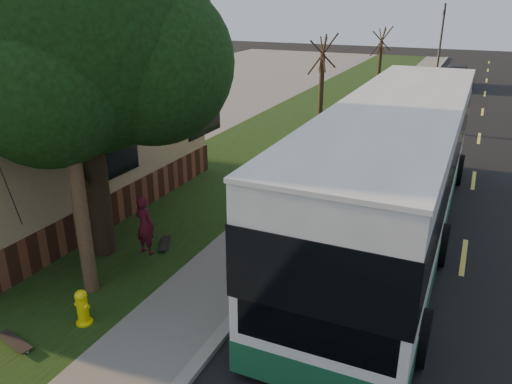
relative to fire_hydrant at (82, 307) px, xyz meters
The scene contains 18 objects.
ground 2.64m from the fire_hydrant, ahead, with size 120.00×120.00×0.00m, color black.
road 11.99m from the fire_hydrant, 56.58° to the left, with size 8.00×80.00×0.01m, color black.
curb 10.34m from the fire_hydrant, 75.43° to the left, with size 0.25×80.00×0.12m, color gray.
sidewalk 10.13m from the fire_hydrant, 80.91° to the left, with size 2.00×80.00×0.08m, color slate.
grass_verge 10.19m from the fire_hydrant, 100.76° to the left, with size 5.00×80.00×0.07m, color black.
building_lot 15.55m from the fire_hydrant, 139.96° to the left, with size 15.00×80.00×0.04m, color slate.
fire_hydrant is the anchor object (origin of this frame).
utility_pole 4.37m from the fire_hydrant, 125.38° to the left, with size 2.86×3.21×9.07m.
leafy_tree 5.65m from the fire_hydrant, 120.67° to the left, with size 6.30×6.00×7.80m.
bare_tree_near 18.10m from the fire_hydrant, 92.86° to the left, with size 1.38×1.21×4.31m.
bare_tree_far 30.04m from the fire_hydrant, 90.76° to the left, with size 1.38×1.21×4.03m.
traffic_signal 34.25m from the fire_hydrant, 84.79° to the left, with size 0.18×0.22×5.50m.
transit_bus 8.15m from the fire_hydrant, 54.47° to the left, with size 3.09×13.41×3.62m.
skateboarder 2.95m from the fire_hydrant, 101.67° to the left, with size 0.55×0.36×1.50m, color #52101F.
skateboard_main 3.40m from the fire_hydrant, 96.69° to the left, with size 0.58×0.85×0.08m.
skateboard_spare 1.29m from the fire_hydrant, 124.51° to the right, with size 0.92×0.41×0.08m.
dumpster 10.99m from the fire_hydrant, 126.25° to the left, with size 1.91×1.69×1.41m.
distant_car 32.02m from the fire_hydrant, 81.90° to the left, with size 1.86×4.62×1.58m, color black.
Camera 1 is at (3.79, -6.01, 6.03)m, focal length 35.00 mm.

